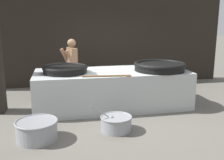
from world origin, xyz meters
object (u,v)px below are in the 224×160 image
object	(u,v)px
prep_bowl_vegetables	(116,123)
prep_bowl_meat	(37,129)
cook	(72,66)
giant_wok_near	(65,69)
giant_wok_far	(159,66)

from	to	relation	value
prep_bowl_vegetables	prep_bowl_meat	bearing A→B (deg)	-175.92
cook	prep_bowl_vegetables	bearing A→B (deg)	90.63
prep_bowl_meat	giant_wok_near	bearing A→B (deg)	69.91
giant_wok_far	prep_bowl_vegetables	xyz separation A→B (m)	(-1.42, -1.36, -0.87)
giant_wok_near	prep_bowl_vegetables	distance (m)	1.98
cook	prep_bowl_meat	bearing A→B (deg)	58.37
giant_wok_far	prep_bowl_vegetables	world-z (taller)	giant_wok_far
prep_bowl_meat	prep_bowl_vegetables	bearing A→B (deg)	4.08
giant_wok_near	prep_bowl_meat	xyz separation A→B (m)	(-0.59, -1.63, -0.82)
giant_wok_far	prep_bowl_meat	distance (m)	3.40
cook	prep_bowl_vegetables	world-z (taller)	cook
giant_wok_near	cook	xyz separation A→B (m)	(0.22, 1.06, -0.12)
prep_bowl_vegetables	giant_wok_near	bearing A→B (deg)	121.47
giant_wok_far	prep_bowl_meat	world-z (taller)	giant_wok_far
giant_wok_near	prep_bowl_vegetables	world-z (taller)	giant_wok_near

